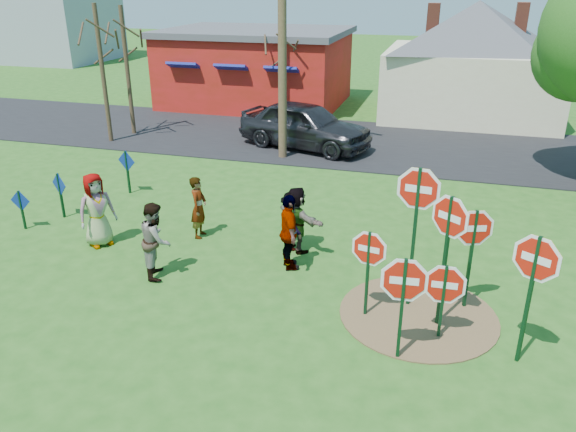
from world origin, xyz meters
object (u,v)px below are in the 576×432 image
person_a (97,210)px  person_b (199,207)px  stop_sign_b (417,203)px  suv (305,125)px  utility_pole (282,12)px  stop_sign_d (474,236)px  stop_sign_c (448,232)px  stop_sign_a (404,288)px

person_a → person_b: person_a is taller
stop_sign_b → suv: stop_sign_b is taller
utility_pole → stop_sign_b: bearing=-59.3°
stop_sign_d → person_b: stop_sign_d is taller
stop_sign_c → suv: 12.75m
person_b → suv: suv is taller
stop_sign_a → utility_pole: utility_pole is taller
stop_sign_a → stop_sign_c: stop_sign_c is taller
person_a → utility_pole: 9.89m
person_b → stop_sign_d: bearing=-108.5°
suv → person_a: bearing=-179.5°
person_b → suv: (0.58, 8.88, 0.13)m
stop_sign_d → person_a: 9.06m
suv → utility_pole: size_ratio=0.54×
suv → stop_sign_a: bearing=-142.1°
stop_sign_d → stop_sign_a: bearing=-138.5°
stop_sign_d → suv: (-6.18, 10.57, -0.69)m
stop_sign_b → person_a: stop_sign_b is taller
stop_sign_b → suv: bearing=122.3°
stop_sign_a → stop_sign_d: size_ratio=0.93×
stop_sign_a → person_b: 6.79m
suv → stop_sign_b: bearing=-138.7°
stop_sign_a → suv: (-5.02, 12.67, -0.49)m
stop_sign_a → person_a: size_ratio=1.12×
person_b → utility_pole: bearing=-5.1°
stop_sign_c → person_a: (-8.51, 1.31, -1.05)m
stop_sign_b → stop_sign_d: bearing=18.7°
suv → utility_pole: (-0.50, -1.46, 4.31)m
stop_sign_a → utility_pole: bearing=110.8°
stop_sign_a → stop_sign_d: stop_sign_d is taller
person_b → suv: size_ratio=0.31×
stop_sign_d → person_b: (-6.76, 1.69, -0.82)m
stop_sign_a → person_b: stop_sign_a is taller
stop_sign_d → utility_pole: (-6.68, 9.11, 3.62)m
stop_sign_d → suv: stop_sign_d is taller
stop_sign_c → person_b: bearing=-165.5°
suv → stop_sign_d: bearing=-133.4°
stop_sign_d → person_a: stop_sign_d is taller
stop_sign_b → person_b: size_ratio=1.92×
stop_sign_b → person_b: (-5.62, 1.92, -1.48)m
stop_sign_c → suv: (-5.68, 11.37, -1.06)m
person_a → suv: 10.45m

